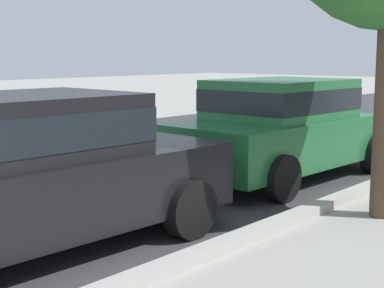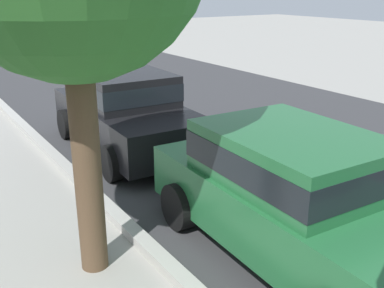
% 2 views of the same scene
% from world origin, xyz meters
% --- Properties ---
extents(street_surface, '(60.00, 9.00, 0.01)m').
position_xyz_m(street_surface, '(0.00, 7.50, 0.00)').
color(street_surface, '#38383A').
rests_on(street_surface, ground).
extents(parked_car_black, '(4.16, 2.05, 1.56)m').
position_xyz_m(parked_car_black, '(-6.67, 4.32, 0.84)').
color(parked_car_black, black).
rests_on(parked_car_black, ground).
extents(parked_car_green, '(4.16, 2.05, 1.56)m').
position_xyz_m(parked_car_green, '(-2.05, 4.32, 0.84)').
color(parked_car_green, '#236638').
rests_on(parked_car_green, ground).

